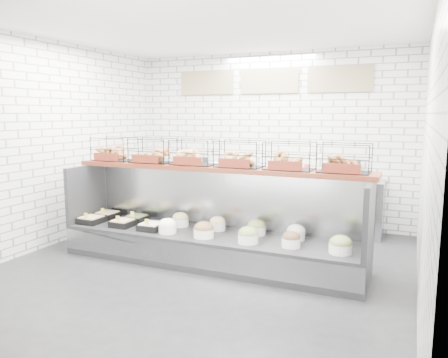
% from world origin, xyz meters
% --- Properties ---
extents(ground, '(5.50, 5.50, 0.00)m').
position_xyz_m(ground, '(0.00, 0.00, 0.00)').
color(ground, black).
rests_on(ground, ground).
extents(room_shell, '(5.02, 5.51, 3.01)m').
position_xyz_m(room_shell, '(0.00, 0.60, 2.06)').
color(room_shell, silver).
rests_on(room_shell, ground).
extents(display_case, '(4.00, 0.90, 1.20)m').
position_xyz_m(display_case, '(0.00, 0.34, 0.33)').
color(display_case, black).
rests_on(display_case, ground).
extents(bagel_shelf, '(4.10, 0.50, 0.40)m').
position_xyz_m(bagel_shelf, '(-0.00, 0.52, 1.38)').
color(bagel_shelf, '#4B1B10').
rests_on(bagel_shelf, display_case).
extents(prep_counter, '(4.00, 0.60, 1.20)m').
position_xyz_m(prep_counter, '(-0.01, 2.43, 0.47)').
color(prep_counter, '#93969B').
rests_on(prep_counter, ground).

